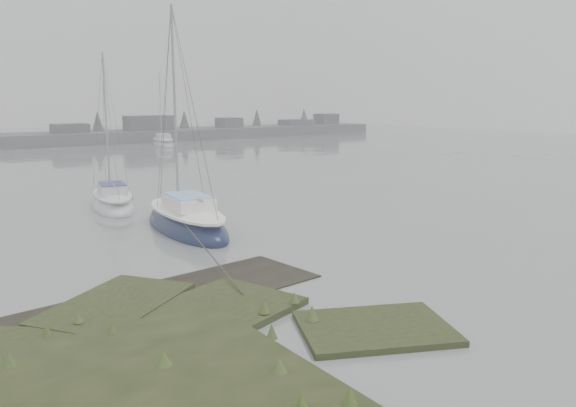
{
  "coord_description": "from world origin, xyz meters",
  "views": [
    {
      "loc": [
        -8.49,
        -9.42,
        5.41
      ],
      "look_at": [
        2.85,
        6.27,
        1.8
      ],
      "focal_mm": 35.0,
      "sensor_mm": 36.0,
      "label": 1
    }
  ],
  "objects": [
    {
      "name": "far_shoreline",
      "position": [
        26.84,
        61.9,
        0.85
      ],
      "size": [
        60.0,
        8.0,
        4.15
      ],
      "color": "#4C4F51",
      "rests_on": "ground"
    },
    {
      "name": "sailboat_main",
      "position": [
        1.5,
        11.68,
        0.31
      ],
      "size": [
        2.92,
        7.21,
        9.93
      ],
      "rotation": [
        0.0,
        0.0,
        -0.09
      ],
      "color": "#101838",
      "rests_on": "ground"
    },
    {
      "name": "sailboat_far_b",
      "position": [
        18.31,
        52.73,
        0.29
      ],
      "size": [
        3.59,
        6.91,
        9.3
      ],
      "rotation": [
        0.0,
        0.0,
        -0.23
      ],
      "color": "#AAAFB4",
      "rests_on": "ground"
    },
    {
      "name": "ground",
      "position": [
        0.0,
        30.0,
        0.0
      ],
      "size": [
        160.0,
        160.0,
        0.0
      ],
      "primitive_type": "plane",
      "color": "slate",
      "rests_on": "ground"
    },
    {
      "name": "sailboat_white",
      "position": [
        0.63,
        18.32,
        0.26
      ],
      "size": [
        3.11,
        6.16,
        8.3
      ],
      "rotation": [
        0.0,
        0.0,
        -0.21
      ],
      "color": "silver",
      "rests_on": "ground"
    }
  ]
}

